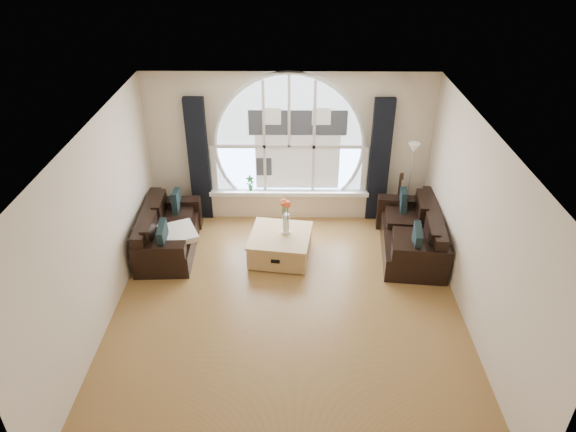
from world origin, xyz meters
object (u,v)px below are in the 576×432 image
at_px(sofa_right, 411,232).
at_px(potted_plant, 250,183).
at_px(sofa_left, 168,229).
at_px(floor_lamp, 409,186).
at_px(guitar, 398,197).
at_px(vase_flowers, 286,212).
at_px(coffee_chest, 280,245).

bearing_deg(sofa_right, potted_plant, 163.06).
bearing_deg(sofa_left, floor_lamp, 9.09).
bearing_deg(guitar, sofa_left, -158.23).
xyz_separation_m(guitar, potted_plant, (-2.67, 0.19, 0.16)).
bearing_deg(vase_flowers, floor_lamp, 24.53).
height_order(sofa_right, vase_flowers, vase_flowers).
xyz_separation_m(vase_flowers, guitar, (2.00, 1.06, -0.30)).
height_order(floor_lamp, guitar, floor_lamp).
xyz_separation_m(sofa_left, potted_plant, (1.29, 1.12, 0.29)).
distance_m(guitar, potted_plant, 2.68).
relative_size(coffee_chest, vase_flowers, 1.39).
height_order(coffee_chest, vase_flowers, vase_flowers).
height_order(coffee_chest, guitar, guitar).
distance_m(sofa_right, coffee_chest, 2.17).
relative_size(vase_flowers, guitar, 0.66).
xyz_separation_m(floor_lamp, potted_plant, (-2.82, 0.27, -0.11)).
xyz_separation_m(sofa_right, potted_plant, (-2.73, 1.15, 0.29)).
bearing_deg(potted_plant, vase_flowers, -61.87).
xyz_separation_m(coffee_chest, vase_flowers, (0.09, 0.06, 0.59)).
relative_size(vase_flowers, potted_plant, 2.42).
xyz_separation_m(sofa_left, floor_lamp, (4.11, 0.84, 0.40)).
relative_size(sofa_left, potted_plant, 5.81).
height_order(guitar, potted_plant, guitar).
relative_size(sofa_right, vase_flowers, 2.54).
distance_m(vase_flowers, potted_plant, 1.43).
bearing_deg(coffee_chest, floor_lamp, 32.77).
distance_m(sofa_right, guitar, 0.97).
xyz_separation_m(sofa_right, vase_flowers, (-2.06, -0.10, 0.43)).
bearing_deg(sofa_right, coffee_chest, -169.79).
relative_size(sofa_right, potted_plant, 6.15).
distance_m(floor_lamp, potted_plant, 2.83).
relative_size(floor_lamp, potted_plant, 5.54).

